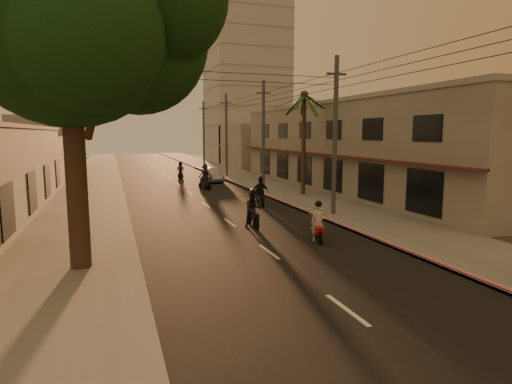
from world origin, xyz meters
TOP-DOWN VIEW (x-y plane):
  - ground at (0.00, 0.00)m, footprint 160.00×160.00m
  - road at (0.00, 20.00)m, footprint 10.00×140.00m
  - sidewalk_right at (7.50, 20.00)m, footprint 5.00×140.00m
  - sidewalk_left at (-7.50, 20.00)m, footprint 5.00×140.00m
  - curb_stripe at (5.10, 15.00)m, footprint 0.20×60.00m
  - shophouse_row at (13.95, 18.00)m, footprint 8.80×34.20m
  - distant_tower at (16.00, 56.00)m, footprint 12.10×12.10m
  - broadleaf_tree at (-6.61, 2.14)m, footprint 9.60×8.70m
  - palm_tree at (8.00, 16.00)m, footprint 5.00×5.00m
  - utility_poles at (6.20, 20.00)m, footprint 1.20×48.26m
  - filler_right at (14.00, 45.00)m, footprint 8.00×14.00m
  - filler_left_near at (-14.00, 34.00)m, footprint 8.00×14.00m
  - filler_left_far at (-14.00, 52.00)m, footprint 8.00×14.00m
  - scooter_red at (2.66, 2.98)m, footprint 0.95×1.80m
  - scooter_mid_a at (0.86, 6.62)m, footprint 0.96×2.00m
  - scooter_mid_b at (3.30, 12.47)m, footprint 1.20×2.02m
  - scooter_far_a at (1.60, 21.74)m, footprint 1.20×1.77m
  - scooter_far_b at (2.37, 25.39)m, footprint 1.73×1.88m
  - parked_car at (3.68, 27.39)m, footprint 1.92×4.26m
  - scooter_far_c at (1.00, 31.31)m, footprint 1.07×1.86m

SIDE VIEW (x-z plane):
  - ground at x=0.00m, z-range 0.00..0.00m
  - road at x=0.00m, z-range 0.00..0.02m
  - sidewalk_right at x=7.50m, z-range 0.00..0.12m
  - sidewalk_left at x=-7.50m, z-range 0.00..0.12m
  - curb_stripe at x=5.10m, z-range 0.00..0.20m
  - parked_car at x=3.68m, z-range 0.00..1.35m
  - scooter_red at x=2.66m, z-range -0.10..1.72m
  - scooter_far_a at x=1.60m, z-range -0.08..1.74m
  - scooter_far_c at x=1.00m, z-range -0.09..1.76m
  - scooter_mid_a at x=0.86m, z-range -0.10..1.87m
  - scooter_mid_b at x=3.30m, z-range -0.10..1.89m
  - scooter_far_b at x=2.37m, z-range -0.08..1.91m
  - filler_left_near at x=-14.00m, z-range 0.00..4.40m
  - filler_right at x=14.00m, z-range 0.00..6.00m
  - filler_left_far at x=-14.00m, z-range 0.00..7.00m
  - shophouse_row at x=13.95m, z-range 0.00..7.30m
  - utility_poles at x=6.20m, z-range 2.04..11.04m
  - palm_tree at x=8.00m, z-range 3.05..11.25m
  - broadleaf_tree at x=-6.61m, z-range 2.43..14.53m
  - distant_tower at x=16.00m, z-range 0.00..28.00m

